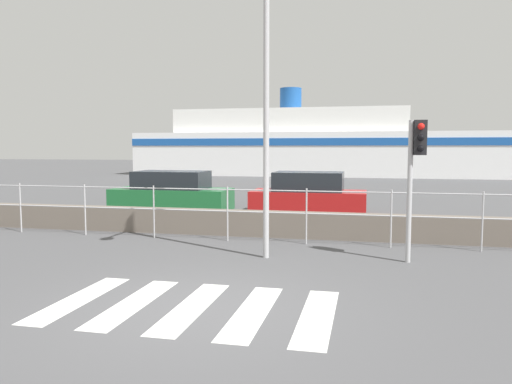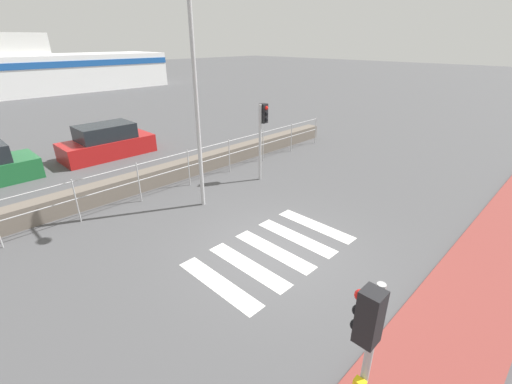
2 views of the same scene
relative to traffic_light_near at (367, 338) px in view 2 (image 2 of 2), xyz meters
name	(u,v)px [view 2 (image 2 of 2)]	position (x,y,z in m)	size (l,w,h in m)	color
ground_plane	(275,250)	(2.67, 3.70, -1.83)	(160.00, 160.00, 0.00)	#4C4C4F
sidewalk_brick	(449,338)	(2.67, -0.40, -1.77)	(24.00, 1.80, 0.12)	brown
crosswalk	(274,251)	(2.61, 3.70, -1.83)	(4.05, 2.40, 0.01)	silver
seawall	(153,178)	(2.67, 9.63, -1.51)	(19.40, 0.55, 0.64)	#6B6056
harbor_fence	(165,169)	(2.67, 8.76, -0.96)	(17.50, 0.04, 1.33)	#B2B2B5
traffic_light_near	(367,338)	(0.00, 0.00, 0.00)	(0.34, 0.32, 2.53)	#B2B2B5
traffic_light_far	(262,125)	(5.96, 7.32, 0.24)	(0.34, 0.32, 2.82)	#B2B2B5
streetlamp	(200,83)	(3.00, 6.87, 1.96)	(0.32, 1.34, 6.09)	#B2B2B5
parked_car_red	(107,143)	(3.05, 14.25, -1.21)	(3.93, 1.75, 1.45)	#B21919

